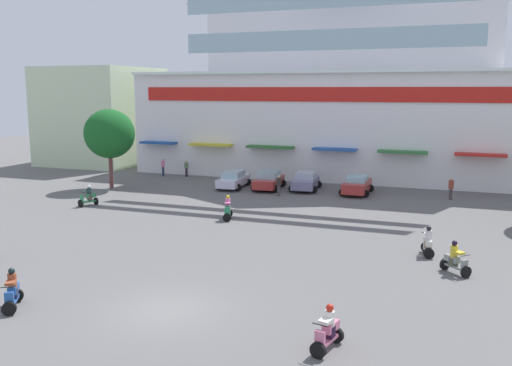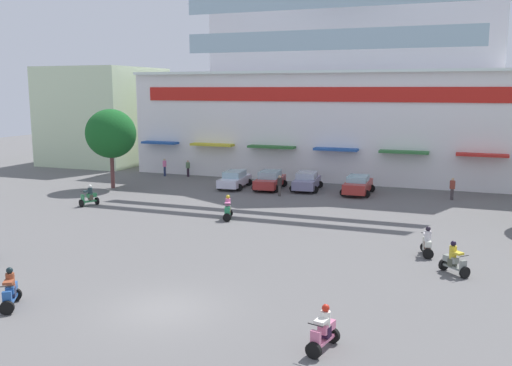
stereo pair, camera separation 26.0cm
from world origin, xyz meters
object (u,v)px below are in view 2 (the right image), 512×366
scooter_rider_6 (324,332)px  scooter_rider_7 (228,209)px  pedestrian_0 (452,187)px  pedestrian_1 (165,166)px  scooter_rider_4 (454,261)px  pedestrian_2 (280,184)px  scooter_rider_8 (89,197)px  scooter_rider_0 (427,243)px  parked_car_0 (235,179)px  scooter_rider_1 (10,291)px  plaza_tree_0 (111,134)px  parked_car_1 (270,180)px  pedestrian_3 (188,167)px  parked_car_3 (358,185)px  parked_car_2 (307,181)px

scooter_rider_6 → scooter_rider_7: bearing=123.0°
pedestrian_0 → pedestrian_1: size_ratio=0.99×
scooter_rider_4 → pedestrian_2: pedestrian_2 is taller
scooter_rider_8 → pedestrian_1: (-1.85, 13.81, 0.33)m
scooter_rider_0 → pedestrian_2: bearing=133.8°
parked_car_0 → pedestrian_0: (17.15, 1.05, 0.21)m
scooter_rider_1 → plaza_tree_0: bearing=116.6°
scooter_rider_1 → pedestrian_0: pedestrian_0 is taller
parked_car_1 → parked_car_0: bearing=-170.6°
parked_car_1 → pedestrian_1: (-11.64, 3.04, 0.20)m
scooter_rider_0 → pedestrian_0: size_ratio=0.92×
scooter_rider_8 → pedestrian_3: pedestrian_3 is taller
scooter_rider_0 → scooter_rider_7: size_ratio=0.98×
scooter_rider_4 → scooter_rider_8: (-24.54, 6.52, 0.03)m
scooter_rider_1 → scooter_rider_7: bearing=83.3°
parked_car_0 → parked_car_1: size_ratio=0.99×
parked_car_3 → pedestrian_3: pedestrian_3 is taller
parked_car_0 → pedestrian_3: bearing=147.9°
scooter_rider_8 → pedestrian_0: pedestrian_0 is taller
parked_car_2 → scooter_rider_7: (-1.89, -11.76, -0.10)m
plaza_tree_0 → scooter_rider_0: 28.30m
plaza_tree_0 → pedestrian_1: bearing=83.5°
pedestrian_0 → pedestrian_1: (-25.83, 2.48, 0.03)m
pedestrian_1 → scooter_rider_8: bearing=-82.4°
parked_car_2 → parked_car_3: bearing=-3.9°
pedestrian_2 → scooter_rider_4: bearing=-48.3°
parked_car_1 → scooter_rider_4: size_ratio=2.98×
pedestrian_0 → scooter_rider_7: bearing=-138.2°
scooter_rider_0 → pedestrian_3: size_ratio=0.98×
parked_car_2 → scooter_rider_4: scooter_rider_4 is taller
parked_car_3 → scooter_rider_0: bearing=-67.7°
plaza_tree_0 → scooter_rider_4: size_ratio=4.36×
scooter_rider_4 → pedestrian_1: bearing=142.4°
pedestrian_0 → pedestrian_2: size_ratio=1.02×
scooter_rider_1 → scooter_rider_8: 18.82m
scooter_rider_4 → scooter_rider_6: scooter_rider_4 is taller
parked_car_1 → scooter_rider_6: bearing=-67.3°
scooter_rider_8 → pedestrian_1: bearing=97.6°
plaza_tree_0 → scooter_rider_8: size_ratio=4.36×
scooter_rider_4 → pedestrian_3: pedestrian_3 is taller
pedestrian_3 → pedestrian_2: bearing=-29.2°
parked_car_3 → scooter_rider_7: scooter_rider_7 is taller
scooter_rider_8 → scooter_rider_4: bearing=-14.9°
pedestrian_2 → parked_car_2: bearing=69.0°
scooter_rider_1 → scooter_rider_4: scooter_rider_1 is taller
parked_car_2 → pedestrian_2: (-1.25, -3.25, 0.18)m
parked_car_1 → parked_car_2: 3.03m
scooter_rider_4 → scooter_rider_8: 25.39m
scooter_rider_0 → pedestrian_1: bearing=144.5°
pedestrian_2 → parked_car_1: bearing=123.0°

